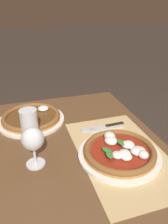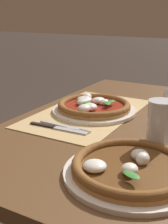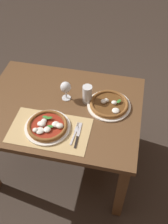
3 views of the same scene
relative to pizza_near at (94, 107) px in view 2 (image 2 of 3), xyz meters
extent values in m
cube|color=brown|center=(0.03, 0.22, -0.04)|extent=(1.18, 0.89, 0.04)
cube|color=brown|center=(-0.50, -0.16, -0.41)|extent=(0.07, 0.07, 0.70)
cube|color=tan|center=(0.02, -0.01, -0.02)|extent=(0.55, 0.33, 0.00)
cylinder|color=silver|center=(0.00, 0.00, -0.01)|extent=(0.32, 0.32, 0.01)
cylinder|color=#B77F42|center=(0.00, 0.00, 0.00)|extent=(0.28, 0.28, 0.01)
torus|color=brown|center=(0.00, 0.00, 0.01)|extent=(0.28, 0.28, 0.02)
cylinder|color=maroon|center=(0.00, 0.00, 0.00)|extent=(0.22, 0.22, 0.00)
ellipsoid|color=silver|center=(-0.06, -0.06, 0.02)|extent=(0.04, 0.04, 0.03)
ellipsoid|color=silver|center=(-0.05, 0.00, 0.01)|extent=(0.04, 0.04, 0.02)
ellipsoid|color=silver|center=(-0.04, 0.00, 0.01)|extent=(0.05, 0.05, 0.03)
ellipsoid|color=silver|center=(0.09, 0.01, 0.02)|extent=(0.05, 0.04, 0.03)
ellipsoid|color=silver|center=(0.01, -0.04, 0.01)|extent=(0.05, 0.05, 0.02)
ellipsoid|color=silver|center=(0.06, 0.01, 0.02)|extent=(0.05, 0.05, 0.03)
ellipsoid|color=silver|center=(-0.03, 0.03, 0.01)|extent=(0.04, 0.04, 0.02)
ellipsoid|color=silver|center=(-0.03, -0.06, 0.01)|extent=(0.06, 0.06, 0.02)
ellipsoid|color=#337A2D|center=(0.08, 0.01, 0.02)|extent=(0.05, 0.03, 0.00)
ellipsoid|color=#337A2D|center=(0.00, 0.06, 0.02)|extent=(0.05, 0.04, 0.00)
ellipsoid|color=#337A2D|center=(-0.03, 0.06, 0.02)|extent=(0.05, 0.03, 0.00)
ellipsoid|color=#337A2D|center=(0.03, -0.02, 0.02)|extent=(0.05, 0.03, 0.00)
cylinder|color=silver|center=(0.38, 0.30, -0.02)|extent=(0.32, 0.32, 0.01)
cylinder|color=#B77F42|center=(0.38, 0.30, -0.01)|extent=(0.29, 0.29, 0.01)
torus|color=brown|center=(0.38, 0.30, 0.00)|extent=(0.29, 0.29, 0.02)
cylinder|color=brown|center=(0.38, 0.30, 0.00)|extent=(0.23, 0.23, 0.00)
ellipsoid|color=silver|center=(0.35, 0.32, 0.01)|extent=(0.04, 0.03, 0.03)
ellipsoid|color=silver|center=(0.44, 0.23, 0.01)|extent=(0.05, 0.05, 0.02)
ellipsoid|color=silver|center=(0.34, 0.30, 0.01)|extent=(0.04, 0.04, 0.03)
ellipsoid|color=silver|center=(0.42, 0.31, 0.01)|extent=(0.04, 0.04, 0.03)
ellipsoid|color=#337A2D|center=(0.45, 0.32, 0.02)|extent=(0.04, 0.05, 0.00)
cylinder|color=silver|center=(0.21, 0.31, 0.05)|extent=(0.07, 0.07, 0.15)
cylinder|color=black|center=(0.21, 0.31, 0.03)|extent=(0.07, 0.07, 0.12)
cylinder|color=silver|center=(0.21, 0.31, 0.10)|extent=(0.07, 0.07, 0.02)
cube|color=#B7B7BC|center=(0.19, -0.05, -0.02)|extent=(0.02, 0.12, 0.00)
cube|color=#B7B7BC|center=(0.20, 0.03, -0.02)|extent=(0.02, 0.05, 0.00)
cylinder|color=#B7B7BC|center=(0.21, 0.07, -0.02)|extent=(0.01, 0.04, 0.00)
cylinder|color=#B7B7BC|center=(0.20, 0.07, -0.02)|extent=(0.01, 0.04, 0.00)
cylinder|color=#B7B7BC|center=(0.20, 0.07, -0.02)|extent=(0.01, 0.04, 0.00)
cylinder|color=#B7B7BC|center=(0.19, 0.07, -0.02)|extent=(0.01, 0.04, 0.00)
cube|color=black|center=(0.22, -0.08, -0.02)|extent=(0.02, 0.10, 0.01)
cube|color=#B7B7BC|center=(0.22, 0.03, -0.02)|extent=(0.02, 0.12, 0.00)
camera|label=1|loc=(-0.60, 0.33, 0.52)|focal=35.00mm
camera|label=2|loc=(1.01, 0.52, 0.35)|focal=50.00mm
camera|label=3|loc=(0.49, -1.06, 1.38)|focal=42.00mm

